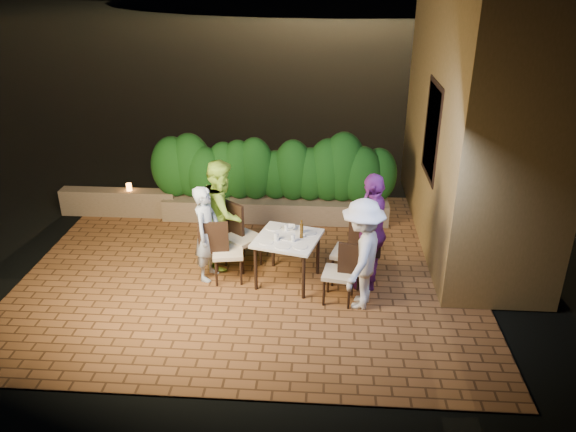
# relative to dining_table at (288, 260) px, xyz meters

# --- Properties ---
(ground) EXTENTS (400.00, 400.00, 0.00)m
(ground) POSITION_rel_dining_table_xyz_m (-0.59, -0.07, -0.40)
(ground) COLOR black
(ground) RESTS_ON ground
(terrace_floor) EXTENTS (7.00, 6.00, 0.15)m
(terrace_floor) POSITION_rel_dining_table_xyz_m (-0.59, 0.43, -0.45)
(terrace_floor) COLOR brown
(terrace_floor) RESTS_ON ground
(building_wall) EXTENTS (1.60, 5.00, 5.00)m
(building_wall) POSITION_rel_dining_table_xyz_m (3.01, 1.93, 2.12)
(building_wall) COLOR olive
(building_wall) RESTS_ON ground
(window_pane) EXTENTS (0.08, 1.00, 1.40)m
(window_pane) POSITION_rel_dining_table_xyz_m (2.23, 1.43, 1.62)
(window_pane) COLOR black
(window_pane) RESTS_ON building_wall
(window_frame) EXTENTS (0.06, 1.15, 1.55)m
(window_frame) POSITION_rel_dining_table_xyz_m (2.22, 1.43, 1.62)
(window_frame) COLOR black
(window_frame) RESTS_ON building_wall
(planter) EXTENTS (4.20, 0.55, 0.40)m
(planter) POSITION_rel_dining_table_xyz_m (-0.39, 2.23, -0.17)
(planter) COLOR #75624A
(planter) RESTS_ON ground
(hedge) EXTENTS (4.00, 0.70, 1.10)m
(hedge) POSITION_rel_dining_table_xyz_m (-0.39, 2.23, 0.57)
(hedge) COLOR #134313
(hedge) RESTS_ON planter
(parapet) EXTENTS (2.20, 0.30, 0.50)m
(parapet) POSITION_rel_dining_table_xyz_m (-3.39, 2.23, -0.12)
(parapet) COLOR #75624A
(parapet) RESTS_ON ground
(hill) EXTENTS (52.00, 40.00, 22.00)m
(hill) POSITION_rel_dining_table_xyz_m (1.41, 59.93, -4.38)
(hill) COLOR black
(hill) RESTS_ON ground
(dining_table) EXTENTS (1.09, 1.09, 0.75)m
(dining_table) POSITION_rel_dining_table_xyz_m (0.00, 0.00, 0.00)
(dining_table) COLOR white
(dining_table) RESTS_ON ground
(plate_nw) EXTENTS (0.21, 0.21, 0.01)m
(plate_nw) POSITION_rel_dining_table_xyz_m (-0.30, -0.18, 0.38)
(plate_nw) COLOR white
(plate_nw) RESTS_ON dining_table
(plate_sw) EXTENTS (0.23, 0.23, 0.01)m
(plate_sw) POSITION_rel_dining_table_xyz_m (-0.24, 0.30, 0.38)
(plate_sw) COLOR white
(plate_sw) RESTS_ON dining_table
(plate_ne) EXTENTS (0.20, 0.20, 0.01)m
(plate_ne) POSITION_rel_dining_table_xyz_m (0.20, -0.29, 0.38)
(plate_ne) COLOR white
(plate_ne) RESTS_ON dining_table
(plate_se) EXTENTS (0.22, 0.22, 0.01)m
(plate_se) POSITION_rel_dining_table_xyz_m (0.31, 0.16, 0.38)
(plate_se) COLOR white
(plate_se) RESTS_ON dining_table
(plate_centre) EXTENTS (0.22, 0.22, 0.01)m
(plate_centre) POSITION_rel_dining_table_xyz_m (-0.02, -0.01, 0.38)
(plate_centre) COLOR white
(plate_centre) RESTS_ON dining_table
(plate_front) EXTENTS (0.23, 0.23, 0.01)m
(plate_front) POSITION_rel_dining_table_xyz_m (-0.05, -0.30, 0.38)
(plate_front) COLOR white
(plate_front) RESTS_ON dining_table
(glass_nw) EXTENTS (0.07, 0.07, 0.12)m
(glass_nw) POSITION_rel_dining_table_xyz_m (-0.16, -0.11, 0.44)
(glass_nw) COLOR silver
(glass_nw) RESTS_ON dining_table
(glass_sw) EXTENTS (0.06, 0.06, 0.11)m
(glass_sw) POSITION_rel_dining_table_xyz_m (-0.03, 0.22, 0.43)
(glass_sw) COLOR silver
(glass_sw) RESTS_ON dining_table
(glass_ne) EXTENTS (0.06, 0.06, 0.11)m
(glass_ne) POSITION_rel_dining_table_xyz_m (0.09, -0.12, 0.43)
(glass_ne) COLOR silver
(glass_ne) RESTS_ON dining_table
(glass_se) EXTENTS (0.07, 0.07, 0.12)m
(glass_se) POSITION_rel_dining_table_xyz_m (0.20, 0.14, 0.43)
(glass_se) COLOR silver
(glass_se) RESTS_ON dining_table
(beer_bottle) EXTENTS (0.05, 0.05, 0.28)m
(beer_bottle) POSITION_rel_dining_table_xyz_m (0.20, 0.01, 0.52)
(beer_bottle) COLOR #4A300C
(beer_bottle) RESTS_ON dining_table
(bowl) EXTENTS (0.20, 0.20, 0.05)m
(bowl) POSITION_rel_dining_table_xyz_m (0.01, 0.28, 0.40)
(bowl) COLOR white
(bowl) RESTS_ON dining_table
(chair_left_front) EXTENTS (0.52, 0.52, 0.97)m
(chair_left_front) POSITION_rel_dining_table_xyz_m (-0.90, 0.00, 0.11)
(chair_left_front) COLOR black
(chair_left_front) RESTS_ON ground
(chair_left_back) EXTENTS (0.67, 0.67, 1.04)m
(chair_left_back) POSITION_rel_dining_table_xyz_m (-0.74, 0.44, 0.14)
(chair_left_back) COLOR black
(chair_left_back) RESTS_ON ground
(chair_right_front) EXTENTS (0.50, 0.50, 0.93)m
(chair_right_front) POSITION_rel_dining_table_xyz_m (0.76, -0.48, 0.09)
(chair_right_front) COLOR black
(chair_right_front) RESTS_ON ground
(chair_right_back) EXTENTS (0.60, 0.60, 1.04)m
(chair_right_back) POSITION_rel_dining_table_xyz_m (0.92, 0.05, 0.15)
(chair_right_back) COLOR black
(chair_right_back) RESTS_ON ground
(diner_blue) EXTENTS (0.47, 0.61, 1.50)m
(diner_blue) POSITION_rel_dining_table_xyz_m (-1.22, 0.05, 0.37)
(diner_blue) COLOR #A2B6D0
(diner_blue) RESTS_ON ground
(diner_green) EXTENTS (0.67, 0.85, 1.73)m
(diner_green) POSITION_rel_dining_table_xyz_m (-1.06, 0.55, 0.49)
(diner_green) COLOR #97CD40
(diner_green) RESTS_ON ground
(diner_white) EXTENTS (0.87, 1.17, 1.61)m
(diner_white) POSITION_rel_dining_table_xyz_m (1.06, -0.56, 0.43)
(diner_white) COLOR silver
(diner_white) RESTS_ON ground
(diner_purple) EXTENTS (0.60, 1.10, 1.78)m
(diner_purple) POSITION_rel_dining_table_xyz_m (1.23, 0.00, 0.52)
(diner_purple) COLOR #7A297D
(diner_purple) RESTS_ON ground
(parapet_lamp) EXTENTS (0.10, 0.10, 0.14)m
(parapet_lamp) POSITION_rel_dining_table_xyz_m (-3.15, 2.23, 0.20)
(parapet_lamp) COLOR orange
(parapet_lamp) RESTS_ON parapet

